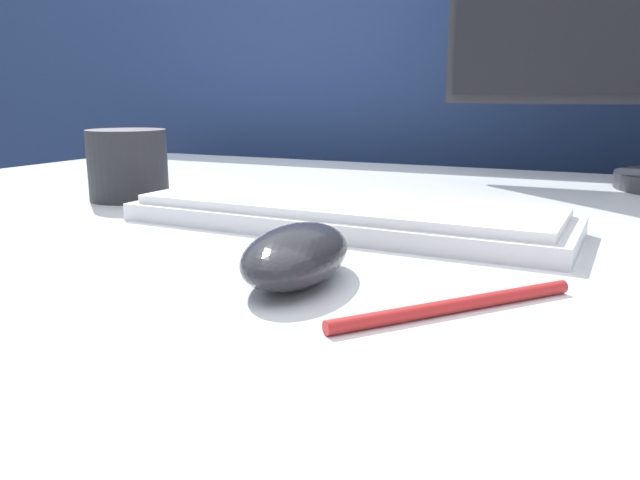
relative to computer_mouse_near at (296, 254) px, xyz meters
name	(u,v)px	position (x,y,z in m)	size (l,w,h in m)	color
partition_panel	(542,268)	(0.08, 0.83, -0.21)	(5.00, 0.03, 1.09)	navy
computer_mouse_near	(296,254)	(0.00, 0.00, 0.00)	(0.08, 0.13, 0.04)	#232328
keyboard	(343,214)	(-0.04, 0.17, -0.01)	(0.40, 0.15, 0.02)	silver
mug	(128,165)	(-0.32, 0.21, 0.02)	(0.09, 0.09, 0.08)	#232328
pen	(456,305)	(0.11, -0.02, -0.01)	(0.11, 0.13, 0.01)	red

